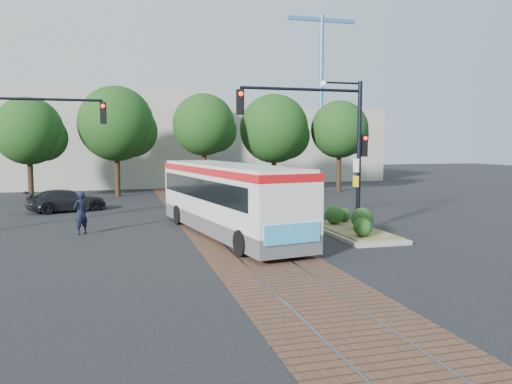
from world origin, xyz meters
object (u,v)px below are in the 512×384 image
(signal_pole_main, at_px, (331,132))
(officer, at_px, (81,213))
(signal_pole_left, at_px, (22,140))
(city_bus, at_px, (227,196))
(traffic_island, at_px, (352,226))
(parked_car, at_px, (67,200))

(signal_pole_main, xyz_separation_m, officer, (-9.81, 2.73, -3.27))
(signal_pole_main, relative_size, signal_pole_left, 1.00)
(city_bus, height_order, traffic_island, city_bus)
(traffic_island, relative_size, officer, 2.92)
(city_bus, distance_m, parked_car, 11.58)
(traffic_island, distance_m, signal_pole_main, 3.95)
(traffic_island, xyz_separation_m, officer, (-10.77, 2.82, 0.56))
(signal_pole_left, bearing_deg, parked_car, 77.77)
(officer, bearing_deg, signal_pole_main, 121.19)
(signal_pole_main, distance_m, parked_car, 15.47)
(traffic_island, distance_m, signal_pole_left, 14.50)
(traffic_island, relative_size, signal_pole_main, 0.87)
(city_bus, height_order, signal_pole_left, signal_pole_left)
(traffic_island, bearing_deg, signal_pole_main, 174.64)
(officer, distance_m, parked_car, 7.60)
(traffic_island, bearing_deg, city_bus, 167.22)
(signal_pole_main, height_order, officer, signal_pole_main)
(officer, bearing_deg, signal_pole_left, -83.86)
(officer, bearing_deg, traffic_island, 122.07)
(city_bus, xyz_separation_m, parked_car, (-6.99, 9.17, -1.00))
(traffic_island, relative_size, parked_car, 1.25)
(traffic_island, bearing_deg, signal_pole_left, 159.64)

